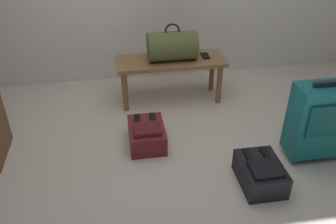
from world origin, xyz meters
TOP-DOWN VIEW (x-y plane):
  - ground_plane at (0.00, 0.00)m, footprint 6.60×6.60m
  - bench at (0.11, 1.01)m, footprint 1.00×0.36m
  - duffel_bag_olive at (0.13, 1.01)m, footprint 0.44×0.26m
  - cell_phone at (0.44, 1.03)m, footprint 0.07×0.14m
  - suitcase_upright_teal at (1.06, -0.00)m, footprint 0.44×0.25m
  - backpack_maroon at (-0.19, 0.34)m, footprint 0.28×0.38m
  - backpack_dark at (0.54, -0.23)m, footprint 0.28×0.38m

SIDE VIEW (x-z plane):
  - ground_plane at x=0.00m, z-range 0.00..0.00m
  - backpack_maroon at x=-0.19m, z-range -0.01..0.20m
  - backpack_dark at x=0.54m, z-range -0.01..0.20m
  - suitcase_upright_teal at x=1.06m, z-range 0.01..0.66m
  - bench at x=0.11m, z-range 0.15..0.57m
  - cell_phone at x=0.44m, z-range 0.42..0.43m
  - duffel_bag_olive at x=0.13m, z-range 0.39..0.73m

